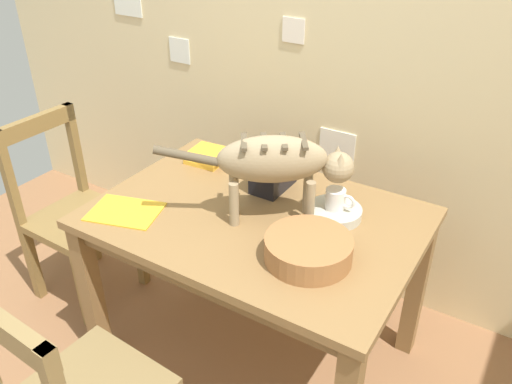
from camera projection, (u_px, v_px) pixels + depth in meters
wall_rear at (362, 44)px, 2.28m from camera, size 4.63×0.11×2.50m
dining_table at (256, 234)px, 2.07m from camera, size 1.24×0.88×0.75m
cat at (280, 163)px, 1.88m from camera, size 0.62×0.44×0.34m
saucer_bowl at (334, 212)px, 2.00m from camera, size 0.21×0.21×0.04m
coffee_mug at (336, 199)px, 1.96m from camera, size 0.12×0.08×0.08m
magazine at (125, 212)px, 2.03m from camera, size 0.31×0.27×0.01m
book_stack at (208, 156)px, 2.38m from camera, size 0.19×0.15×0.06m
wicker_basket at (308, 249)px, 1.76m from camera, size 0.30×0.30×0.08m
toaster at (273, 170)px, 2.15m from camera, size 0.12×0.20×0.18m
wooden_chair_far at (74, 214)px, 2.56m from camera, size 0.43×0.43×0.93m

